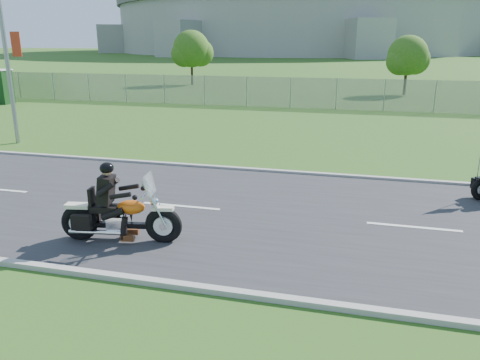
# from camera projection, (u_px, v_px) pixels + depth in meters

# --- Properties ---
(ground) EXTENTS (420.00, 420.00, 0.00)m
(ground) POSITION_uv_depth(u_px,v_px,m) (253.00, 214.00, 12.26)
(ground) COLOR #294A17
(ground) RESTS_ON ground
(road) EXTENTS (120.00, 8.00, 0.04)m
(road) POSITION_uv_depth(u_px,v_px,m) (253.00, 213.00, 12.25)
(road) COLOR #28282B
(road) RESTS_ON ground
(curb_north) EXTENTS (120.00, 0.18, 0.12)m
(curb_north) POSITION_uv_depth(u_px,v_px,m) (279.00, 172.00, 16.00)
(curb_north) COLOR #9E9B93
(curb_north) RESTS_ON ground
(curb_south) EXTENTS (120.00, 0.18, 0.12)m
(curb_south) POSITION_uv_depth(u_px,v_px,m) (203.00, 289.00, 8.49)
(curb_south) COLOR #9E9B93
(curb_south) RESTS_ON ground
(fence) EXTENTS (60.00, 0.03, 2.00)m
(fence) POSITION_uv_depth(u_px,v_px,m) (246.00, 91.00, 31.71)
(fence) COLOR gray
(fence) RESTS_ON ground
(stadium) EXTENTS (140.40, 140.40, 29.20)m
(stadium) POSITION_uv_depth(u_px,v_px,m) (303.00, 7.00, 170.19)
(stadium) COLOR #A3A099
(stadium) RESTS_ON ground
(streetlight) EXTENTS (0.90, 2.46, 10.00)m
(streetlight) POSITION_uv_depth(u_px,v_px,m) (4.00, 8.00, 19.24)
(streetlight) COLOR gray
(streetlight) RESTS_ON ground
(porta_toilet_a) EXTENTS (1.10, 1.10, 2.30)m
(porta_toilet_a) POSITION_uv_depth(u_px,v_px,m) (2.00, 87.00, 32.91)
(porta_toilet_a) COLOR black
(porta_toilet_a) RESTS_ON ground
(tree_fence_near) EXTENTS (3.52, 3.28, 4.75)m
(tree_fence_near) POSITION_uv_depth(u_px,v_px,m) (408.00, 58.00, 37.83)
(tree_fence_near) COLOR #382316
(tree_fence_near) RESTS_ON ground
(tree_fence_mid) EXTENTS (3.96, 3.69, 5.30)m
(tree_fence_mid) POSITION_uv_depth(u_px,v_px,m) (192.00, 51.00, 46.19)
(tree_fence_mid) COLOR #382316
(tree_fence_mid) RESTS_ON ground
(motorcycle_lead) EXTENTS (2.76, 0.97, 1.87)m
(motorcycle_lead) POSITION_uv_depth(u_px,v_px,m) (119.00, 217.00, 10.43)
(motorcycle_lead) COLOR black
(motorcycle_lead) RESTS_ON ground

